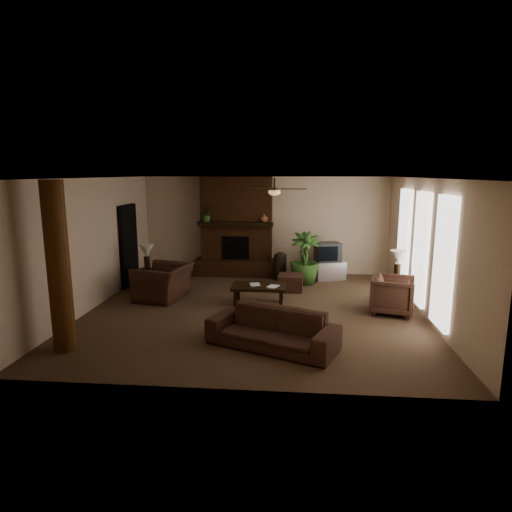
# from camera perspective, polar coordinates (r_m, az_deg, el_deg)

# --- Properties ---
(room_shell) EXTENTS (7.00, 7.00, 7.00)m
(room_shell) POSITION_cam_1_polar(r_m,az_deg,el_deg) (9.01, -0.22, 1.39)
(room_shell) COLOR brown
(room_shell) RESTS_ON ground
(fireplace) EXTENTS (2.40, 0.70, 2.80)m
(fireplace) POSITION_cam_1_polar(r_m,az_deg,el_deg) (12.30, -2.56, 2.82)
(fireplace) COLOR #522C15
(fireplace) RESTS_ON ground
(windows) EXTENTS (0.08, 3.65, 2.35)m
(windows) POSITION_cam_1_polar(r_m,az_deg,el_deg) (9.55, 20.99, 0.90)
(windows) COLOR white
(windows) RESTS_ON ground
(log_column) EXTENTS (0.36, 0.36, 2.80)m
(log_column) POSITION_cam_1_polar(r_m,az_deg,el_deg) (7.61, -24.74, -1.42)
(log_column) COLOR brown
(log_column) RESTS_ON ground
(doorway) EXTENTS (0.10, 1.00, 2.10)m
(doorway) POSITION_cam_1_polar(r_m,az_deg,el_deg) (11.61, -16.54, 1.36)
(doorway) COLOR black
(doorway) RESTS_ON ground
(ceiling_fan) EXTENTS (1.35, 1.35, 0.37)m
(ceiling_fan) POSITION_cam_1_polar(r_m,az_deg,el_deg) (9.16, 2.47, 8.65)
(ceiling_fan) COLOR #312015
(ceiling_fan) RESTS_ON ceiling
(sofa) EXTENTS (2.26, 1.44, 0.85)m
(sofa) POSITION_cam_1_polar(r_m,az_deg,el_deg) (7.29, 2.19, -8.87)
(sofa) COLOR #45291D
(sofa) RESTS_ON ground
(armchair_left) EXTENTS (1.01, 1.34, 1.06)m
(armchair_left) POSITION_cam_1_polar(r_m,az_deg,el_deg) (10.22, -12.23, -2.68)
(armchair_left) COLOR #45291D
(armchair_left) RESTS_ON ground
(armchair_right) EXTENTS (0.97, 1.01, 0.86)m
(armchair_right) POSITION_cam_1_polar(r_m,az_deg,el_deg) (9.43, 17.70, -4.74)
(armchair_right) COLOR #45291D
(armchair_right) RESTS_ON ground
(coffee_table) EXTENTS (1.20, 0.70, 0.43)m
(coffee_table) POSITION_cam_1_polar(r_m,az_deg,el_deg) (9.62, 0.38, -4.26)
(coffee_table) COLOR black
(coffee_table) RESTS_ON ground
(ottoman) EXTENTS (0.63, 0.63, 0.40)m
(ottoman) POSITION_cam_1_polar(r_m,az_deg,el_deg) (10.80, 4.61, -3.54)
(ottoman) COLOR #45291D
(ottoman) RESTS_ON ground
(tv_stand) EXTENTS (0.97, 0.77, 0.50)m
(tv_stand) POSITION_cam_1_polar(r_m,az_deg,el_deg) (12.04, 9.60, -1.89)
(tv_stand) COLOR silver
(tv_stand) RESTS_ON ground
(tv) EXTENTS (0.76, 0.67, 0.52)m
(tv) POSITION_cam_1_polar(r_m,az_deg,el_deg) (11.95, 9.51, 0.51)
(tv) COLOR #3C3C3F
(tv) RESTS_ON tv_stand
(floor_vase) EXTENTS (0.34, 0.34, 0.77)m
(floor_vase) POSITION_cam_1_polar(r_m,az_deg,el_deg) (11.83, 3.22, -1.08)
(floor_vase) COLOR #2D2319
(floor_vase) RESTS_ON ground
(floor_plant) EXTENTS (0.86, 1.42, 0.77)m
(floor_plant) POSITION_cam_1_polar(r_m,az_deg,el_deg) (11.44, 6.44, -1.79)
(floor_plant) COLOR #396127
(floor_plant) RESTS_ON ground
(side_table_left) EXTENTS (0.61, 0.61, 0.55)m
(side_table_left) POSITION_cam_1_polar(r_m,az_deg,el_deg) (10.97, -14.33, -3.21)
(side_table_left) COLOR black
(side_table_left) RESTS_ON ground
(lamp_left) EXTENTS (0.46, 0.46, 0.65)m
(lamp_left) POSITION_cam_1_polar(r_m,az_deg,el_deg) (10.75, -14.33, 0.46)
(lamp_left) COLOR #312015
(lamp_left) RESTS_ON side_table_left
(side_table_right) EXTENTS (0.58, 0.58, 0.55)m
(side_table_right) POSITION_cam_1_polar(r_m,az_deg,el_deg) (10.30, 18.02, -4.34)
(side_table_right) COLOR black
(side_table_right) RESTS_ON ground
(lamp_right) EXTENTS (0.45, 0.45, 0.65)m
(lamp_right) POSITION_cam_1_polar(r_m,az_deg,el_deg) (10.09, 18.32, -0.43)
(lamp_right) COLOR #312015
(lamp_right) RESTS_ON side_table_right
(mantel_plant) EXTENTS (0.44, 0.47, 0.33)m
(mantel_plant) POSITION_cam_1_polar(r_m,az_deg,el_deg) (12.11, -6.56, 5.34)
(mantel_plant) COLOR #396127
(mantel_plant) RESTS_ON fireplace
(mantel_vase) EXTENTS (0.27, 0.28, 0.22)m
(mantel_vase) POSITION_cam_1_polar(r_m,az_deg,el_deg) (11.94, 1.07, 5.07)
(mantel_vase) COLOR #995F3D
(mantel_vase) RESTS_ON fireplace
(book_a) EXTENTS (0.22, 0.07, 0.29)m
(book_a) POSITION_cam_1_polar(r_m,az_deg,el_deg) (9.56, -0.79, -3.09)
(book_a) COLOR #999999
(book_a) RESTS_ON coffee_table
(book_b) EXTENTS (0.21, 0.10, 0.29)m
(book_b) POSITION_cam_1_polar(r_m,az_deg,el_deg) (9.47, 1.67, -3.23)
(book_b) COLOR #999999
(book_b) RESTS_ON coffee_table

